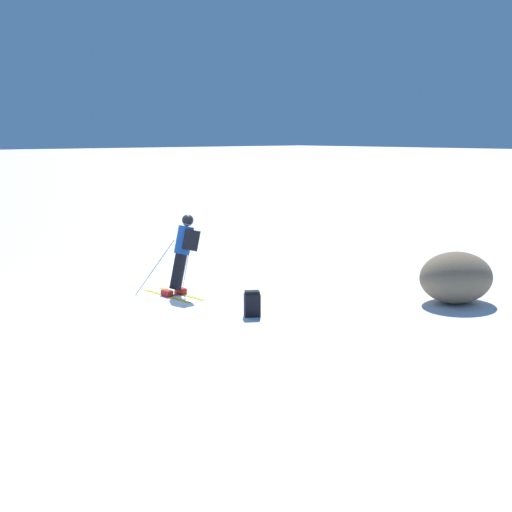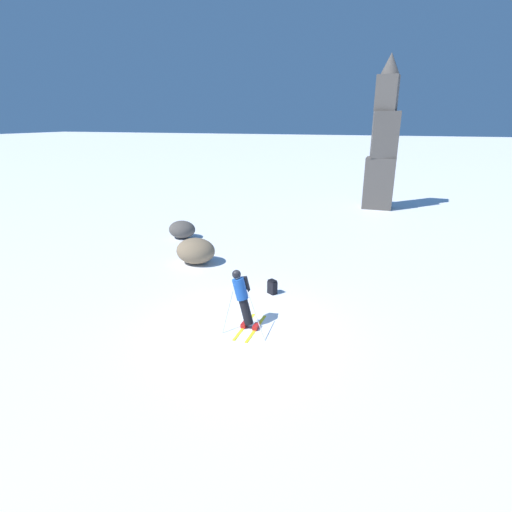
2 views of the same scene
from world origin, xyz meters
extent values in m
plane|color=white|center=(0.00, 0.00, 0.00)|extent=(300.00, 300.00, 0.00)
cube|color=yellow|center=(0.08, 0.00, 0.01)|extent=(0.09, 1.66, 0.01)
cube|color=yellow|center=(0.44, 0.00, 0.01)|extent=(0.09, 1.66, 0.01)
cube|color=#B21919|center=(0.08, 0.00, 0.07)|extent=(0.14, 0.28, 0.12)
cube|color=#B21919|center=(0.44, 0.00, 0.07)|extent=(0.14, 0.28, 0.12)
cylinder|color=black|center=(0.13, 0.00, 0.51)|extent=(0.44, 0.26, 0.82)
cylinder|color=#194799|center=(-0.04, 0.00, 1.18)|extent=(0.48, 0.34, 0.67)
sphere|color=tan|center=(-0.14, 0.00, 1.59)|extent=(0.27, 0.22, 0.27)
sphere|color=black|center=(-0.14, 0.00, 1.61)|extent=(0.31, 0.25, 0.31)
cube|color=black|center=(-0.04, 0.26, 1.21)|extent=(0.38, 0.18, 0.49)
cylinder|color=#B7B7BC|center=(-0.31, -0.30, 0.55)|extent=(0.16, 0.53, 1.11)
cylinder|color=#B7B7BC|center=(0.54, -0.30, 0.60)|extent=(0.73, 0.53, 1.22)
cube|color=#4C4742|center=(2.72, 18.39, 1.67)|extent=(1.90, 1.62, 3.34)
cube|color=#4C4742|center=(2.79, 18.34, 4.78)|extent=(1.76, 1.62, 2.87)
cube|color=#4C4742|center=(2.66, 18.43, 7.26)|extent=(1.39, 1.33, 2.10)
cone|color=#4C4742|center=(2.72, 18.39, 8.93)|extent=(1.14, 1.14, 1.24)
cube|color=black|center=(0.16, 2.51, 0.22)|extent=(0.37, 0.34, 0.44)
cube|color=black|center=(0.16, 2.51, 0.47)|extent=(0.33, 0.31, 0.06)
ellipsoid|color=#7A664C|center=(-3.77, 4.42, 0.53)|extent=(1.64, 1.40, 1.07)
ellipsoid|color=#4C4742|center=(-6.16, 7.54, 0.44)|extent=(1.36, 1.16, 0.89)
camera|label=1|loc=(8.82, 12.62, 3.46)|focal=50.00mm
camera|label=2|loc=(3.80, -9.62, 5.72)|focal=28.00mm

